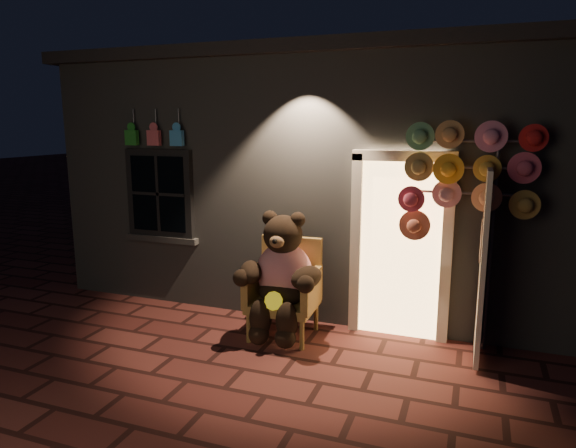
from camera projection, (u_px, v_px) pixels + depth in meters
The scene contains 5 objects.
ground at pixel (243, 369), 5.29m from camera, with size 60.00×60.00×0.00m, color #5B2822.
shop_building at pixel (342, 169), 8.62m from camera, with size 7.30×5.95×3.51m.
wicker_armchair at pixel (286, 288), 6.09m from camera, with size 0.81×0.74×1.14m.
teddy_bear at pixel (282, 275), 5.92m from camera, with size 1.07×0.84×1.47m.
hat_rack at pixel (466, 175), 5.40m from camera, with size 1.42×0.22×2.51m.
Camera 1 is at (2.13, -4.43, 2.49)m, focal length 32.00 mm.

